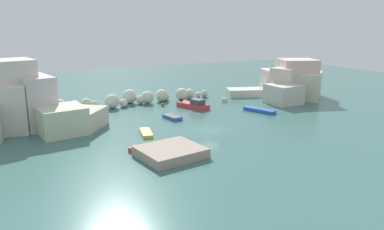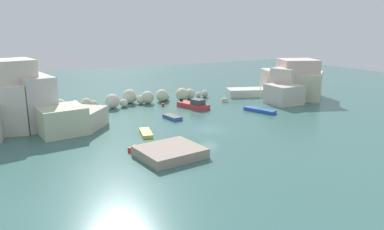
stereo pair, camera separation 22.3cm
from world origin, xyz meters
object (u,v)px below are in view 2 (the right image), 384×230
(channel_buoy, at_px, (163,105))
(moored_boat_0, at_px, (260,110))
(moored_boat_1, at_px, (224,99))
(moored_boat_4, at_px, (172,117))
(moored_boat_5, at_px, (146,133))
(stone_dock, at_px, (170,152))
(moored_boat_3, at_px, (194,105))
(moored_boat_2, at_px, (139,150))

(channel_buoy, bearing_deg, moored_boat_0, -41.48)
(moored_boat_0, bearing_deg, moored_boat_1, 163.20)
(moored_boat_4, bearing_deg, moored_boat_5, -57.39)
(stone_dock, bearing_deg, channel_buoy, 68.95)
(moored_boat_3, bearing_deg, channel_buoy, -151.90)
(moored_boat_0, distance_m, moored_boat_3, 11.64)
(moored_boat_4, bearing_deg, moored_boat_0, 71.08)
(moored_boat_1, relative_size, moored_boat_2, 1.19)
(moored_boat_1, distance_m, moored_boat_2, 31.98)
(channel_buoy, height_order, moored_boat_1, channel_buoy)
(channel_buoy, bearing_deg, moored_boat_2, -119.44)
(moored_boat_0, xyz_separation_m, moored_boat_3, (-8.70, 7.73, 0.33))
(moored_boat_0, height_order, moored_boat_2, moored_boat_0)
(moored_boat_4, bearing_deg, moored_boat_2, -48.42)
(moored_boat_3, bearing_deg, moored_boat_0, 27.69)
(stone_dock, xyz_separation_m, moored_boat_5, (0.53, 9.36, -0.31))
(moored_boat_0, distance_m, moored_boat_1, 10.55)
(stone_dock, bearing_deg, moored_boat_5, 86.74)
(channel_buoy, distance_m, moored_boat_3, 5.88)
(channel_buoy, height_order, moored_boat_0, moored_boat_0)
(moored_boat_1, height_order, moored_boat_3, moored_boat_3)
(channel_buoy, distance_m, moored_boat_4, 9.37)
(channel_buoy, relative_size, moored_boat_0, 0.10)
(moored_boat_2, relative_size, moored_boat_4, 0.70)
(moored_boat_1, xyz_separation_m, moored_boat_2, (-24.65, -20.37, -0.03))
(moored_boat_0, xyz_separation_m, moored_boat_4, (-15.33, 2.49, -0.03))
(channel_buoy, relative_size, moored_boat_2, 0.22)
(moored_boat_2, height_order, moored_boat_5, moored_boat_2)
(moored_boat_0, height_order, moored_boat_1, moored_boat_0)
(moored_boat_2, bearing_deg, moored_boat_5, 114.41)
(moored_boat_2, height_order, moored_boat_4, moored_boat_2)
(channel_buoy, relative_size, moored_boat_4, 0.16)
(moored_boat_0, relative_size, moored_boat_2, 2.27)
(channel_buoy, xyz_separation_m, moored_boat_5, (-8.92, -15.21, -0.06))
(channel_buoy, relative_size, moored_boat_5, 0.14)
(stone_dock, bearing_deg, moored_boat_0, 29.91)
(stone_dock, height_order, channel_buoy, stone_dock)
(moored_boat_5, bearing_deg, channel_buoy, 161.72)
(moored_boat_1, relative_size, moored_boat_4, 0.83)
(moored_boat_0, bearing_deg, moored_boat_2, -88.52)
(moored_boat_3, relative_size, moored_boat_5, 1.55)
(moored_boat_1, relative_size, moored_boat_3, 0.48)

